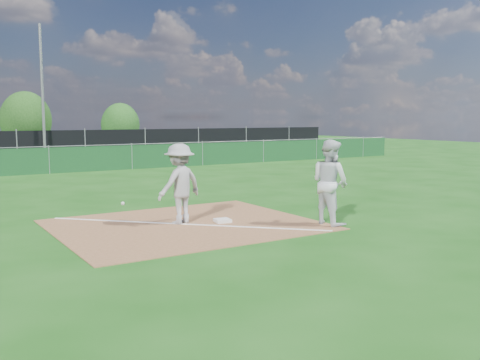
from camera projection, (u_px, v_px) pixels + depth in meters
name	position (u px, v px, depth m)	size (l,w,h in m)	color
ground	(80.00, 185.00, 20.44)	(90.00, 90.00, 0.00)	#134A0F
infield_dirt	(186.00, 225.00, 12.89)	(6.00, 5.00, 0.02)	brown
foul_line	(186.00, 224.00, 12.89)	(0.08, 7.00, 0.01)	white
green_fence	(49.00, 161.00, 24.57)	(44.00, 0.05, 1.20)	#103D1B
black_fence	(17.00, 146.00, 31.25)	(46.00, 0.04, 1.80)	black
parking_lot	(4.00, 156.00, 35.55)	(46.00, 9.00, 0.01)	black
light_pole	(42.00, 93.00, 31.43)	(0.16, 0.16, 8.00)	slate
first_base	(222.00, 220.00, 13.17)	(0.37, 0.37, 0.08)	white
play_at_first	(180.00, 184.00, 12.93)	(2.28, 1.04, 1.94)	#ACACAE
runner	(330.00, 182.00, 12.88)	(1.00, 0.78, 2.06)	silver
car_right	(84.00, 146.00, 37.07)	(1.65, 4.06, 1.18)	black
tree_mid	(26.00, 120.00, 41.67)	(3.88, 3.88, 4.60)	#382316
tree_right	(120.00, 125.00, 44.89)	(3.18, 3.18, 3.78)	#382316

